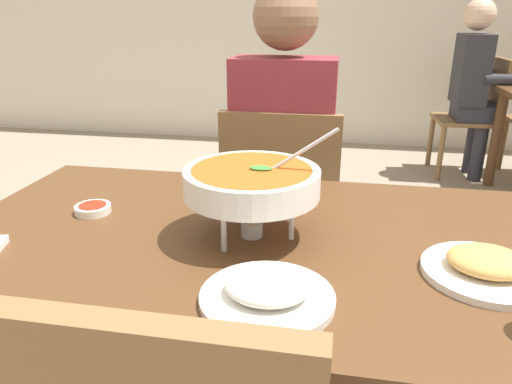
{
  "coord_description": "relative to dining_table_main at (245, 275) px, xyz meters",
  "views": [
    {
      "loc": [
        0.2,
        -0.96,
        1.21
      ],
      "look_at": [
        0.0,
        0.15,
        0.78
      ],
      "focal_mm": 33.3,
      "sensor_mm": 36.0,
      "label": 1
    }
  ],
  "objects": [
    {
      "name": "chair_diner_main",
      "position": [
        -0.0,
        0.7,
        -0.12
      ],
      "size": [
        0.44,
        0.44,
        0.9
      ],
      "color": "brown",
      "rests_on": "ground_plane"
    },
    {
      "name": "rice_plate",
      "position": [
        0.09,
        -0.25,
        0.12
      ],
      "size": [
        0.24,
        0.24,
        0.06
      ],
      "color": "white",
      "rests_on": "dining_table_main"
    },
    {
      "name": "chair_bg_left",
      "position": [
        1.23,
        2.9,
        -0.12
      ],
      "size": [
        0.46,
        0.46,
        0.9
      ],
      "color": "brown",
      "rests_on": "ground_plane"
    },
    {
      "name": "patron_bg_left",
      "position": [
        1.16,
        2.85,
        0.12
      ],
      "size": [
        0.45,
        0.4,
        1.31
      ],
      "color": "#2D2D38",
      "rests_on": "ground_plane"
    },
    {
      "name": "appetizer_plate",
      "position": [
        0.5,
        -0.09,
        0.12
      ],
      "size": [
        0.24,
        0.24,
        0.06
      ],
      "color": "white",
      "rests_on": "dining_table_main"
    },
    {
      "name": "dining_table_main",
      "position": [
        0.0,
        0.0,
        0.0
      ],
      "size": [
        1.39,
        0.83,
        0.73
      ],
      "color": "#51331C",
      "rests_on": "ground_plane"
    },
    {
      "name": "curry_bowl",
      "position": [
        0.02,
        -0.0,
        0.23
      ],
      "size": [
        0.33,
        0.3,
        0.26
      ],
      "color": "silver",
      "rests_on": "dining_table_main"
    },
    {
      "name": "diner_main",
      "position": [
        0.0,
        0.73,
        0.12
      ],
      "size": [
        0.4,
        0.45,
        1.31
      ],
      "color": "#2D2D38",
      "rests_on": "ground_plane"
    },
    {
      "name": "sauce_dish",
      "position": [
        -0.41,
        0.06,
        0.11
      ],
      "size": [
        0.09,
        0.09,
        0.02
      ],
      "color": "white",
      "rests_on": "dining_table_main"
    }
  ]
}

